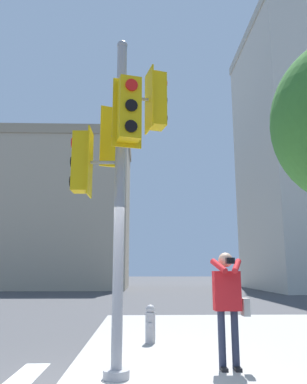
{
  "coord_description": "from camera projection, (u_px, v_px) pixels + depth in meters",
  "views": [
    {
      "loc": [
        0.59,
        -4.99,
        1.61
      ],
      "look_at": [
        0.76,
        0.68,
        2.78
      ],
      "focal_mm": 35.0,
      "sensor_mm": 36.0,
      "label": 1
    }
  ],
  "objects": [
    {
      "name": "sidewalk_corner",
      "position": [
        276.0,
        341.0,
        8.08
      ],
      "size": [
        8.0,
        8.0,
        0.17
      ],
      "color": "#9E9B96",
      "rests_on": "ground_plane"
    },
    {
      "name": "traffic_signal_pole",
      "position": [
        120.0,
        151.0,
        5.67
      ],
      "size": [
        1.47,
        1.45,
        5.05
      ],
      "color": "#939399",
      "rests_on": "sidewalk_corner"
    },
    {
      "name": "person_photographer",
      "position": [
        228.0,
        298.0,
        5.68
      ],
      "size": [
        0.58,
        0.54,
        1.69
      ],
      "color": "black",
      "rests_on": "sidewalk_corner"
    },
    {
      "name": "fire_hydrant",
      "position": [
        150.0,
        324.0,
        7.51
      ],
      "size": [
        0.2,
        0.26,
        0.74
      ],
      "color": "#99999E",
      "rests_on": "sidewalk_corner"
    },
    {
      "name": "building_left",
      "position": [
        49.0,
        211.0,
        32.79
      ],
      "size": [
        14.04,
        8.21,
        13.13
      ],
      "color": "tan",
      "rests_on": "ground_plane"
    }
  ]
}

